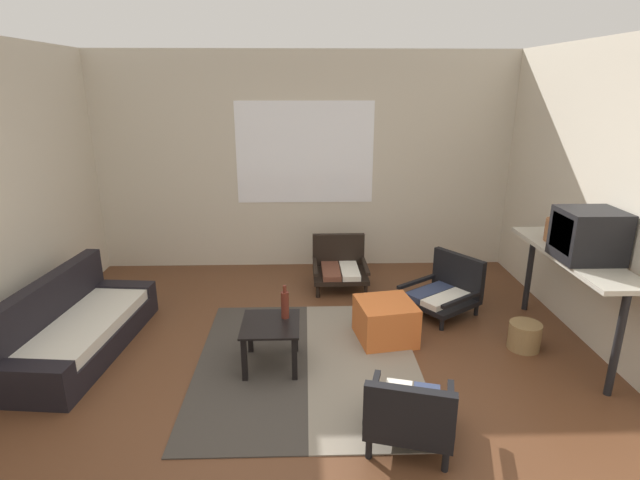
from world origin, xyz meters
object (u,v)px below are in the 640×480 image
Objects in this scene: console_shelf at (573,264)px; clay_vase at (557,228)px; couch at (75,330)px; wicker_basket at (525,336)px; ottoman_orange at (386,321)px; armchair_by_window at (340,265)px; crt_television at (589,235)px; armchair_striped_foreground at (410,413)px; glass_bottle at (285,304)px; coffee_table at (271,333)px; armchair_corner at (445,289)px.

clay_vase is at bearing 90.00° from console_shelf.
wicker_basket is at bearing -1.18° from couch.
couch is 2.81m from ottoman_orange.
ottoman_orange is (0.34, -1.32, -0.07)m from armchair_by_window.
couch is 3.77× the size of crt_television.
clay_vase reaches higher than couch.
console_shelf is at bearing 37.37° from armchair_striped_foreground.
couch is 1.10× the size of console_shelf.
armchair_by_window is 0.88× the size of armchair_striped_foreground.
crt_television is 1.68× the size of wicker_basket.
clay_vase is (0.00, 0.51, -0.09)m from crt_television.
glass_bottle is at bearing -109.41° from armchair_by_window.
crt_television is 1.61× the size of glass_bottle.
coffee_table is 1.40m from armchair_striped_foreground.
couch reaches higher than wicker_basket.
glass_bottle is at bearing -176.20° from console_shelf.
coffee_table is 2.76m from crt_television.
armchair_by_window is 2.23× the size of wicker_basket.
ottoman_orange is at bearing -75.44° from armchair_by_window.
coffee_table is (1.77, -0.30, 0.10)m from couch.
armchair_by_window is at bearing 70.59° from glass_bottle.
armchair_by_window is 2.20m from wicker_basket.
glass_bottle is (-0.92, -0.33, 0.34)m from ottoman_orange.
armchair_striped_foreground is at bearing -146.36° from crt_television.
armchair_corner is 2.53× the size of clay_vase.
armchair_by_window is at bearing 104.56° from ottoman_orange.
armchair_by_window is 1.76m from glass_bottle.
armchair_corner reaches higher than wicker_basket.
crt_television reaches higher than ottoman_orange.
console_shelf is (1.60, -0.16, 0.61)m from ottoman_orange.
couch is at bearing 173.90° from glass_bottle.
coffee_table is at bearing -140.47° from glass_bottle.
ottoman_orange is (0.07, 1.43, -0.07)m from armchair_striped_foreground.
console_shelf is (1.67, 1.27, 0.55)m from armchair_striped_foreground.
armchair_corner is at bearing -34.18° from armchair_by_window.
console_shelf is 2.54m from glass_bottle.
glass_bottle is at bearing 39.53° from coffee_table.
couch is 2.48× the size of armchair_striped_foreground.
couch is 4.45m from console_shelf.
coffee_table is 2.80m from clay_vase.
glass_bottle is at bearing 127.66° from armchair_striped_foreground.
armchair_striped_foreground is 2.45× the size of glass_bottle.
armchair_corner is 1.73× the size of ottoman_orange.
couch is at bearing 177.40° from crt_television.
coffee_table is 1.13m from ottoman_orange.
clay_vase reaches higher than wicker_basket.
clay_vase is (1.60, 0.18, 0.84)m from ottoman_orange.
glass_bottle is at bearing -168.54° from clay_vase.
ottoman_orange is (2.81, 0.12, -0.02)m from couch.
console_shelf is 5.76× the size of wicker_basket.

